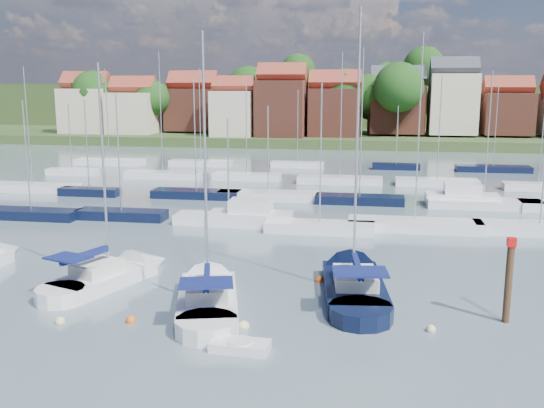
# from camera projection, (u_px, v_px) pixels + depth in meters

# --- Properties ---
(ground) EXTENTS (260.00, 260.00, 0.00)m
(ground) POSITION_uv_depth(u_px,v_px,m) (331.00, 188.00, 69.65)
(ground) COLOR #4F636C
(ground) RESTS_ON ground
(sailboat_left) EXTENTS (6.05, 10.58, 14.02)m
(sailboat_left) POSITION_uv_depth(u_px,v_px,m) (117.00, 275.00, 36.76)
(sailboat_left) COLOR silver
(sailboat_left) RESTS_ON ground
(sailboat_centre) EXTENTS (5.84, 11.87, 15.60)m
(sailboat_centre) POSITION_uv_depth(u_px,v_px,m) (208.00, 293.00, 33.55)
(sailboat_centre) COLOR silver
(sailboat_centre) RESTS_ON ground
(sailboat_navy) EXTENTS (4.73, 12.69, 17.13)m
(sailboat_navy) POSITION_uv_depth(u_px,v_px,m) (352.00, 280.00, 35.74)
(sailboat_navy) COLOR black
(sailboat_navy) RESTS_ON ground
(tender) EXTENTS (2.70, 1.36, 0.57)m
(tender) POSITION_uv_depth(u_px,v_px,m) (240.00, 346.00, 27.03)
(tender) COLOR silver
(tender) RESTS_ON ground
(timber_piling) EXTENTS (0.40, 0.40, 6.61)m
(timber_piling) POSITION_uv_depth(u_px,v_px,m) (507.00, 298.00, 30.10)
(timber_piling) COLOR #4C331E
(timber_piling) RESTS_ON ground
(buoy_b) EXTENTS (0.52, 0.52, 0.52)m
(buoy_b) POSITION_uv_depth(u_px,v_px,m) (60.00, 324.00, 30.15)
(buoy_b) COLOR beige
(buoy_b) RESTS_ON ground
(buoy_c) EXTENTS (0.51, 0.51, 0.51)m
(buoy_c) POSITION_uv_depth(u_px,v_px,m) (131.00, 322.00, 30.32)
(buoy_c) COLOR #D85914
(buoy_c) RESTS_ON ground
(buoy_d) EXTENTS (0.54, 0.54, 0.54)m
(buoy_d) POSITION_uv_depth(u_px,v_px,m) (244.00, 328.00, 29.59)
(buoy_d) COLOR beige
(buoy_d) RESTS_ON ground
(buoy_e) EXTENTS (0.51, 0.51, 0.51)m
(buoy_e) POSITION_uv_depth(u_px,v_px,m) (319.00, 281.00, 36.70)
(buoy_e) COLOR #D85914
(buoy_e) RESTS_ON ground
(buoy_f) EXTENTS (0.47, 0.47, 0.47)m
(buoy_f) POSITION_uv_depth(u_px,v_px,m) (431.00, 331.00, 29.19)
(buoy_f) COLOR beige
(buoy_f) RESTS_ON ground
(marina_field) EXTENTS (79.62, 41.41, 15.93)m
(marina_field) POSITION_uv_depth(u_px,v_px,m) (346.00, 192.00, 64.56)
(marina_field) COLOR silver
(marina_field) RESTS_ON ground
(far_shore_town) EXTENTS (212.46, 90.00, 22.27)m
(far_shore_town) POSITION_uv_depth(u_px,v_px,m) (365.00, 113.00, 158.06)
(far_shore_town) COLOR #3E4B25
(far_shore_town) RESTS_ON ground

